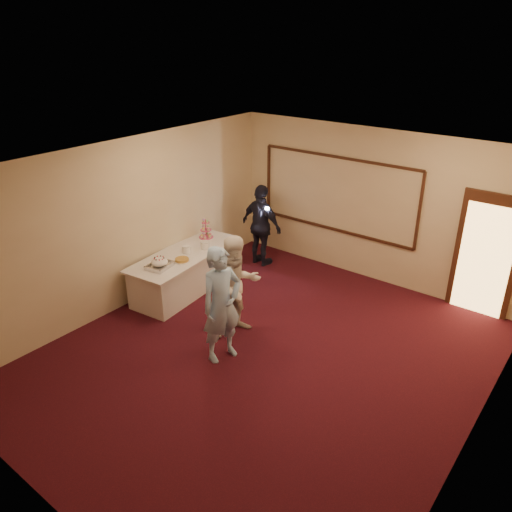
{
  "coord_description": "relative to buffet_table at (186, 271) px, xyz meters",
  "views": [
    {
      "loc": [
        3.78,
        -5.1,
        4.67
      ],
      "look_at": [
        -0.88,
        0.92,
        1.15
      ],
      "focal_mm": 35.0,
      "sensor_mm": 36.0,
      "label": 1
    }
  ],
  "objects": [
    {
      "name": "tart",
      "position": [
        0.22,
        -0.29,
        0.41
      ],
      "size": [
        0.29,
        0.29,
        0.06
      ],
      "color": "white",
      "rests_on": "buffet_table"
    },
    {
      "name": "man",
      "position": [
        2.0,
        -1.21,
        0.53
      ],
      "size": [
        0.59,
        0.76,
        1.84
      ],
      "primitive_type": "imported",
      "rotation": [
        0.0,
        0.0,
        1.32
      ],
      "color": "#98BEE6",
      "rests_on": "floor"
    },
    {
      "name": "plate_stack_a",
      "position": [
        0.02,
        0.03,
        0.46
      ],
      "size": [
        0.17,
        0.17,
        0.15
      ],
      "color": "white",
      "rests_on": "buffet_table"
    },
    {
      "name": "woman",
      "position": [
        1.73,
        -0.54,
        0.47
      ],
      "size": [
        0.92,
        1.02,
        1.72
      ],
      "primitive_type": "imported",
      "rotation": [
        0.0,
        0.0,
        1.18
      ],
      "color": "silver",
      "rests_on": "floor"
    },
    {
      "name": "camera_flash",
      "position": [
        0.69,
        1.67,
        0.95
      ],
      "size": [
        0.07,
        0.05,
        0.05
      ],
      "primitive_type": "cube",
      "rotation": [
        0.0,
        0.0,
        0.1
      ],
      "color": "white",
      "rests_on": "guest"
    },
    {
      "name": "doorway",
      "position": [
        4.68,
        2.6,
        0.69
      ],
      "size": [
        1.05,
        0.07,
        2.2
      ],
      "color": "#32180F",
      "rests_on": "floor"
    },
    {
      "name": "room_walls",
      "position": [
        2.53,
        -0.85,
        1.64
      ],
      "size": [
        6.04,
        7.04,
        3.02
      ],
      "color": "beige",
      "rests_on": "floor"
    },
    {
      "name": "guest",
      "position": [
        0.45,
        1.81,
        0.49
      ],
      "size": [
        1.06,
        0.52,
        1.75
      ],
      "primitive_type": "imported",
      "rotation": [
        0.0,
        0.0,
        3.04
      ],
      "color": "black",
      "rests_on": "floor"
    },
    {
      "name": "buffet_table",
      "position": [
        0.0,
        0.0,
        0.0
      ],
      "size": [
        1.19,
        2.52,
        0.77
      ],
      "color": "silver",
      "rests_on": "floor"
    },
    {
      "name": "wall_molding",
      "position": [
        1.73,
        2.62,
        1.21
      ],
      "size": [
        3.45,
        0.04,
        1.55
      ],
      "color": "#32180F",
      "rests_on": "room_walls"
    },
    {
      "name": "floor",
      "position": [
        2.53,
        -0.85,
        -0.39
      ],
      "size": [
        7.0,
        7.0,
        0.0
      ],
      "primitive_type": "plane",
      "color": "black",
      "rests_on": "ground"
    },
    {
      "name": "cupcake_stand",
      "position": [
        -0.21,
        0.81,
        0.54
      ],
      "size": [
        0.29,
        0.29,
        0.43
      ],
      "color": "#C64672",
      "rests_on": "buffet_table"
    },
    {
      "name": "plate_stack_b",
      "position": [
        0.17,
        0.38,
        0.46
      ],
      "size": [
        0.18,
        0.18,
        0.15
      ],
      "color": "white",
      "rests_on": "buffet_table"
    },
    {
      "name": "pavlova_tray",
      "position": [
        0.09,
        -0.71,
        0.46
      ],
      "size": [
        0.43,
        0.53,
        0.18
      ],
      "color": "#B1B3B8",
      "rests_on": "buffet_table"
    }
  ]
}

